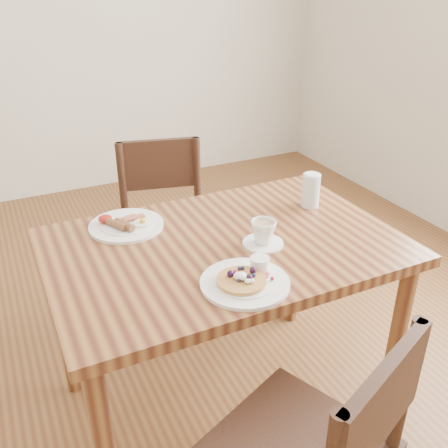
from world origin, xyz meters
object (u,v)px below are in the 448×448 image
at_px(dining_table, 224,266).
at_px(chair_far, 165,227).
at_px(teacup_saucer, 263,234).
at_px(water_glass, 311,190).
at_px(pancake_plate, 246,280).
at_px(breakfast_plate, 125,225).

distance_m(dining_table, chair_far, 0.68).
relative_size(teacup_saucer, water_glass, 1.05).
bearing_deg(pancake_plate, breakfast_plate, 113.48).
bearing_deg(chair_far, breakfast_plate, 68.11).
bearing_deg(dining_table, chair_far, 88.89).
height_order(dining_table, water_glass, water_glass).
distance_m(chair_far, pancake_plate, 0.96).
relative_size(dining_table, teacup_saucer, 8.57).
height_order(dining_table, breakfast_plate, breakfast_plate).
height_order(pancake_plate, water_glass, water_glass).
bearing_deg(chair_far, teacup_saucer, 110.97).
height_order(chair_far, teacup_saucer, chair_far).
bearing_deg(breakfast_plate, water_glass, -11.13).
bearing_deg(water_glass, teacup_saucer, -149.63).
distance_m(dining_table, breakfast_plate, 0.39).
xyz_separation_m(pancake_plate, teacup_saucer, (0.17, 0.18, 0.03)).
distance_m(dining_table, pancake_plate, 0.29).
relative_size(breakfast_plate, teacup_saucer, 1.93).
bearing_deg(water_glass, pancake_plate, -142.55).
height_order(breakfast_plate, teacup_saucer, teacup_saucer).
relative_size(chair_far, pancake_plate, 3.26).
distance_m(dining_table, water_glass, 0.48).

